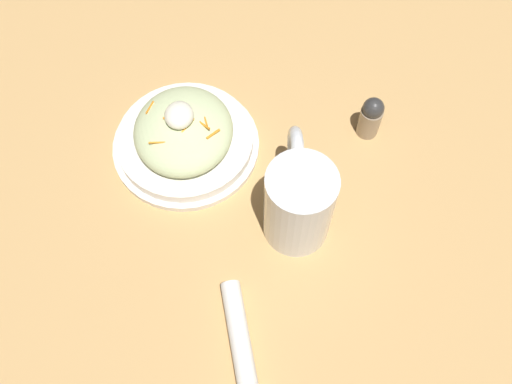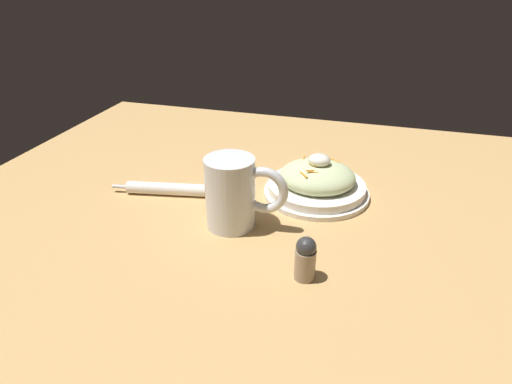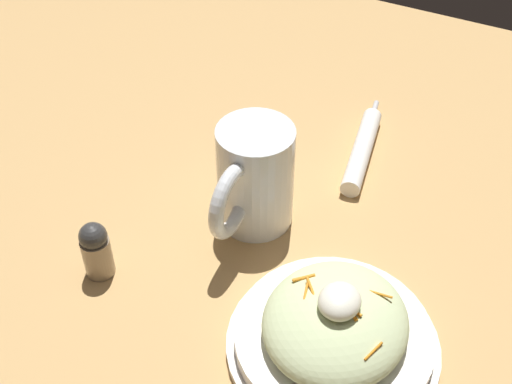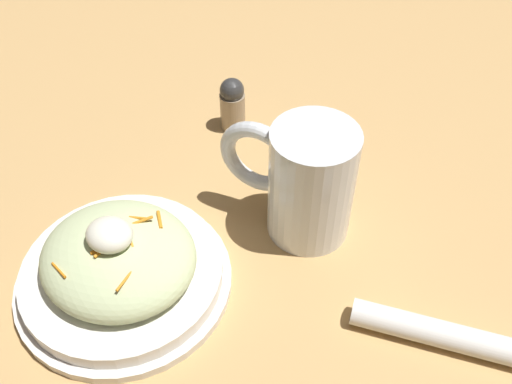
% 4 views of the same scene
% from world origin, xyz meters
% --- Properties ---
extents(ground_plane, '(1.43, 1.43, 0.00)m').
position_xyz_m(ground_plane, '(0.00, 0.00, 0.00)').
color(ground_plane, tan).
extents(salad_plate, '(0.23, 0.23, 0.10)m').
position_xyz_m(salad_plate, '(0.09, 0.20, 0.03)').
color(salad_plate, white).
rests_on(salad_plate, ground_plane).
extents(beer_mug, '(0.16, 0.10, 0.14)m').
position_xyz_m(beer_mug, '(-0.05, 0.03, 0.07)').
color(beer_mug, white).
rests_on(beer_mug, ground_plane).
extents(napkin_roll, '(0.21, 0.06, 0.03)m').
position_xyz_m(napkin_roll, '(-0.24, 0.11, 0.01)').
color(napkin_roll, white).
rests_on(napkin_roll, ground_plane).
extents(salt_shaker, '(0.04, 0.04, 0.08)m').
position_xyz_m(salt_shaker, '(0.12, -0.10, 0.04)').
color(salt_shaker, gray).
rests_on(salt_shaker, ground_plane).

